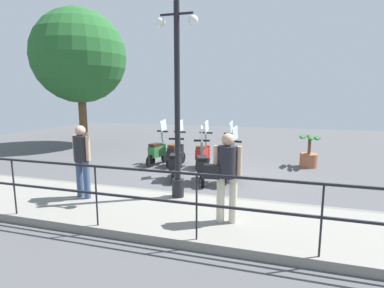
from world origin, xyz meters
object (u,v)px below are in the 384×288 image
object	(u,v)px
scooter_near_2	(175,163)
pedestrian_distant	(82,156)
scooter_near_0	(229,166)
scooter_near_1	(202,166)
potted_palm	(309,154)
scooter_far_1	(203,153)
lamp_post_near	(177,112)
tree_large	(79,57)
scooter_far_2	(176,152)
scooter_far_3	(158,151)
scooter_far_0	(228,155)
pedestrian_with_bag	(226,171)

from	to	relation	value
scooter_near_2	pedestrian_distant	bearing A→B (deg)	139.17
scooter_near_0	scooter_near_1	size ratio (longest dim) A/B	1.00
potted_palm	scooter_far_1	world-z (taller)	scooter_far_1
lamp_post_near	tree_large	world-z (taller)	tree_large
scooter_far_2	scooter_far_3	bearing A→B (deg)	99.90
potted_palm	scooter_near_2	bearing A→B (deg)	125.77
scooter_near_1	scooter_far_3	distance (m)	2.59
scooter_near_0	scooter_far_0	size ratio (longest dim) A/B	1.00
scooter_near_0	tree_large	bearing A→B (deg)	77.15
tree_large	potted_palm	distance (m)	10.57
lamp_post_near	scooter_far_1	distance (m)	3.69
scooter_far_3	scooter_far_0	bearing A→B (deg)	-74.83
pedestrian_with_bag	scooter_far_0	size ratio (longest dim) A/B	1.03
scooter_near_0	scooter_near_1	world-z (taller)	same
scooter_near_1	tree_large	bearing A→B (deg)	41.05
scooter_far_1	scooter_near_2	bearing A→B (deg)	171.27
lamp_post_near	scooter_far_3	world-z (taller)	lamp_post_near
potted_palm	scooter_far_0	bearing A→B (deg)	113.85
lamp_post_near	scooter_near_0	size ratio (longest dim) A/B	2.74
lamp_post_near	scooter_near_1	xyz separation A→B (m)	(1.64, -0.12, -1.53)
scooter_near_0	scooter_far_2	distance (m)	2.57
lamp_post_near	scooter_far_3	size ratio (longest dim) A/B	2.74
pedestrian_distant	scooter_near_0	distance (m)	3.75
pedestrian_with_bag	scooter_near_2	world-z (taller)	pedestrian_with_bag
tree_large	scooter_near_1	xyz separation A→B (m)	(-4.27, -6.88, -3.60)
potted_palm	scooter_far_1	xyz separation A→B (m)	(-1.09, 3.35, 0.04)
pedestrian_distant	scooter_far_3	size ratio (longest dim) A/B	1.03
potted_palm	scooter_near_0	xyz separation A→B (m)	(-2.66, 2.22, 0.04)
scooter_near_1	scooter_near_2	xyz separation A→B (m)	(0.10, 0.80, 0.00)
scooter_near_0	scooter_far_1	distance (m)	1.94
scooter_far_1	scooter_far_2	xyz separation A→B (m)	(-0.04, 0.93, 0.00)
tree_large	scooter_far_1	bearing A→B (deg)	-111.68
pedestrian_distant	scooter_far_1	world-z (taller)	pedestrian_distant
lamp_post_near	scooter_near_1	distance (m)	2.25
tree_large	scooter_far_0	xyz separation A→B (m)	(-2.60, -7.30, -3.60)
scooter_far_0	pedestrian_distant	bearing A→B (deg)	153.61
pedestrian_with_bag	scooter_far_0	bearing A→B (deg)	3.29
scooter_near_2	scooter_far_1	bearing A→B (deg)	-26.23
pedestrian_with_bag	scooter_near_1	world-z (taller)	pedestrian_with_bag
lamp_post_near	scooter_near_2	bearing A→B (deg)	21.40
potted_palm	scooter_far_0	world-z (taller)	scooter_far_0
scooter_near_2	scooter_far_1	xyz separation A→B (m)	(1.60, -0.39, 0.00)
lamp_post_near	scooter_near_1	bearing A→B (deg)	-4.11
pedestrian_with_bag	scooter_far_3	distance (m)	5.37
tree_large	scooter_far_0	distance (m)	8.54
potted_palm	scooter_far_3	xyz separation A→B (m)	(-1.14, 4.94, 0.04)
potted_palm	scooter_far_3	world-z (taller)	scooter_far_3
pedestrian_distant	scooter_near_1	bearing A→B (deg)	149.85
lamp_post_near	scooter_near_0	world-z (taller)	lamp_post_near
scooter_far_1	scooter_far_2	distance (m)	0.93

